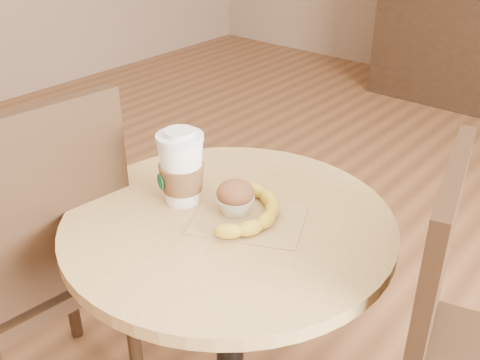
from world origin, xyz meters
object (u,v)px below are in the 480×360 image
at_px(cafe_table, 229,289).
at_px(coffee_cup, 181,170).
at_px(muffin, 235,198).
at_px(chair_left, 35,262).
at_px(banana, 249,212).

height_order(cafe_table, coffee_cup, coffee_cup).
bearing_deg(muffin, cafe_table, -85.82).
height_order(chair_left, banana, chair_left).
bearing_deg(cafe_table, muffin, 94.18).
bearing_deg(muffin, coffee_cup, -164.75).
relative_size(chair_left, muffin, 11.57).
bearing_deg(coffee_cup, chair_left, -121.48).
height_order(coffee_cup, muffin, coffee_cup).
distance_m(chair_left, muffin, 0.57).
bearing_deg(banana, chair_left, -166.82).
xyz_separation_m(cafe_table, muffin, (-0.00, 0.03, 0.24)).
relative_size(cafe_table, chair_left, 0.75).
distance_m(cafe_table, muffin, 0.24).
bearing_deg(banana, cafe_table, -162.88).
xyz_separation_m(cafe_table, banana, (0.04, 0.02, 0.22)).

